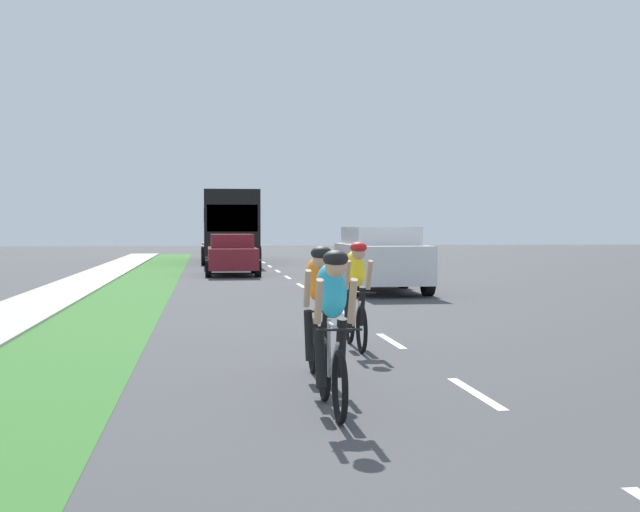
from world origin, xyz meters
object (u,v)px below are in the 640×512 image
(cyclist_trailing, at_px, (319,312))
(pickup_silver, at_px, (225,240))
(cyclist_lead, at_px, (332,329))
(cyclist_distant, at_px, (356,294))
(suv_white, at_px, (381,258))
(sedan_maroon, at_px, (232,254))
(bus_black, at_px, (229,223))

(cyclist_trailing, distance_m, pickup_silver, 53.63)
(cyclist_lead, xyz_separation_m, cyclist_trailing, (0.10, 1.72, 0.00))
(cyclist_distant, xyz_separation_m, suv_white, (2.59, 10.81, 0.14))
(cyclist_distant, bearing_deg, pickup_silver, 90.87)
(suv_white, bearing_deg, cyclist_lead, -103.30)
(suv_white, bearing_deg, pickup_silver, 94.78)
(sedan_maroon, bearing_deg, cyclist_lead, -89.44)
(cyclist_distant, distance_m, suv_white, 11.11)
(cyclist_trailing, relative_size, bus_black, 0.15)
(sedan_maroon, bearing_deg, bus_black, 89.00)
(cyclist_distant, bearing_deg, sedan_maroon, 93.54)
(bus_black, distance_m, pickup_silver, 19.28)
(suv_white, distance_m, sedan_maroon, 9.72)
(suv_white, bearing_deg, bus_black, 99.73)
(pickup_silver, bearing_deg, cyclist_trailing, -90.12)
(cyclist_lead, xyz_separation_m, pickup_silver, (0.21, 55.34, 0.02))
(cyclist_distant, bearing_deg, bus_black, 91.82)
(cyclist_lead, bearing_deg, cyclist_distant, 77.11)
(cyclist_trailing, relative_size, cyclist_distant, 1.00)
(sedan_maroon, bearing_deg, suv_white, -66.93)
(sedan_maroon, bearing_deg, cyclist_trailing, -89.15)
(suv_white, bearing_deg, cyclist_trailing, -104.55)
(cyclist_distant, height_order, sedan_maroon, cyclist_distant)
(suv_white, relative_size, bus_black, 0.41)
(cyclist_lead, height_order, pickup_silver, pickup_silver)
(suv_white, distance_m, pickup_silver, 40.38)
(pickup_silver, bearing_deg, suv_white, -85.22)
(suv_white, distance_m, bus_black, 21.32)
(suv_white, bearing_deg, sedan_maroon, 113.07)
(cyclist_distant, distance_m, bus_black, 31.83)
(bus_black, bearing_deg, pickup_silver, 89.30)
(cyclist_trailing, xyz_separation_m, sedan_maroon, (-0.33, 22.33, -0.04))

